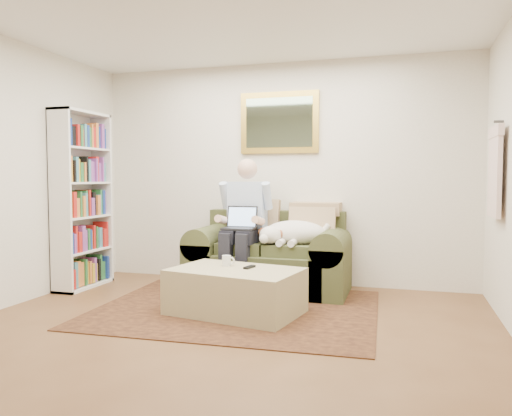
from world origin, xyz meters
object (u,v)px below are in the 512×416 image
at_px(sleeping_dog, 295,233).
at_px(ottoman, 235,291).
at_px(seated_man, 242,226).
at_px(sofa, 269,264).
at_px(laptop, 240,223).
at_px(coffee_mug, 226,261).
at_px(bookshelf, 82,200).

relative_size(sleeping_dog, ottoman, 0.62).
xyz_separation_m(sleeping_dog, ottoman, (-0.36, -0.93, -0.46)).
xyz_separation_m(seated_man, ottoman, (0.21, -0.86, -0.52)).
xyz_separation_m(sofa, ottoman, (-0.05, -1.02, -0.09)).
relative_size(laptop, ottoman, 0.29).
relative_size(seated_man, coffee_mug, 14.63).
bearing_deg(bookshelf, sleeping_dog, 8.00).
bearing_deg(sofa, seated_man, -148.55).
distance_m(laptop, sleeping_dog, 0.60).
relative_size(sofa, seated_man, 1.19).
bearing_deg(bookshelf, coffee_mug, -13.59).
relative_size(sofa, coffee_mug, 17.40).
distance_m(seated_man, laptop, 0.08).
bearing_deg(bookshelf, seated_man, 8.28).
bearing_deg(sofa, coffee_mug, -101.58).
relative_size(sofa, bookshelf, 0.87).
distance_m(seated_man, bookshelf, 1.87).
bearing_deg(ottoman, bookshelf, 163.93).
xyz_separation_m(seated_man, sleeping_dog, (0.57, 0.07, -0.07)).
bearing_deg(coffee_mug, sofa, 78.42).
relative_size(sofa, sleeping_dog, 2.43).
distance_m(sofa, seated_man, 0.53).
xyz_separation_m(sofa, sleeping_dog, (0.31, -0.09, 0.37)).
relative_size(seated_man, bookshelf, 0.73).
xyz_separation_m(laptop, sleeping_dog, (0.57, 0.14, -0.10)).
xyz_separation_m(coffee_mug, bookshelf, (-1.91, 0.46, 0.53)).
relative_size(sofa, ottoman, 1.51).
distance_m(seated_man, coffee_mug, 0.78).
relative_size(laptop, coffee_mug, 3.38).
bearing_deg(seated_man, sofa, 31.45).
bearing_deg(seated_man, coffee_mug, -83.82).
bearing_deg(ottoman, sofa, 87.23).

